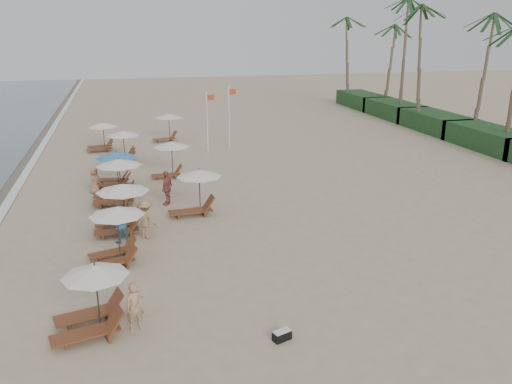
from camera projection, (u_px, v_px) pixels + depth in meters
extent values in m
plane|color=tan|center=(257.00, 253.00, 21.85)|extent=(160.00, 160.00, 0.00)
cube|color=white|center=(9.00, 200.00, 28.47)|extent=(0.50, 140.00, 0.02)
cube|color=#193D1C|center=(491.00, 138.00, 40.19)|extent=(3.20, 8.00, 1.60)
cube|color=#193D1C|center=(435.00, 122.00, 47.13)|extent=(3.20, 8.00, 1.60)
cube|color=#193D1C|center=(394.00, 110.00, 54.07)|extent=(3.20, 8.00, 1.60)
cube|color=#193D1C|center=(362.00, 100.00, 61.01)|extent=(3.20, 8.00, 1.60)
cylinder|color=brown|center=(478.00, 79.00, 42.42)|extent=(0.36, 0.36, 9.80)
cylinder|color=brown|center=(424.00, 69.00, 46.69)|extent=(0.36, 0.36, 10.60)
cylinder|color=brown|center=(404.00, 61.00, 51.59)|extent=(0.36, 0.36, 11.40)
cylinder|color=brown|center=(386.00, 69.00, 56.97)|extent=(0.36, 0.36, 9.00)
cylinder|color=brown|center=(351.00, 63.00, 61.24)|extent=(0.36, 0.36, 9.80)
cylinder|color=black|center=(98.00, 299.00, 16.01)|extent=(0.05, 0.05, 2.09)
cone|color=white|center=(95.00, 271.00, 15.73)|extent=(2.03, 2.03, 0.35)
cylinder|color=black|center=(119.00, 236.00, 20.68)|extent=(0.05, 0.05, 2.24)
cone|color=white|center=(117.00, 211.00, 20.38)|extent=(2.17, 2.17, 0.35)
cylinder|color=black|center=(124.00, 209.00, 23.82)|extent=(0.05, 0.05, 2.18)
cone|color=white|center=(122.00, 188.00, 23.52)|extent=(2.37, 2.37, 0.35)
cylinder|color=black|center=(120.00, 182.00, 27.78)|extent=(0.05, 0.05, 2.29)
cone|color=white|center=(119.00, 162.00, 27.47)|extent=(2.36, 2.36, 0.35)
cylinder|color=black|center=(118.00, 170.00, 30.63)|extent=(0.05, 0.05, 1.99)
cone|color=teal|center=(116.00, 155.00, 30.37)|extent=(2.41, 2.41, 0.35)
cylinder|color=black|center=(124.00, 147.00, 36.06)|extent=(0.05, 0.05, 2.14)
cone|color=white|center=(123.00, 133.00, 35.77)|extent=(2.22, 2.22, 0.35)
cylinder|color=black|center=(104.00, 137.00, 39.65)|extent=(0.05, 0.05, 2.04)
cone|color=white|center=(103.00, 125.00, 39.37)|extent=(2.17, 2.17, 0.35)
cylinder|color=black|center=(200.00, 192.00, 26.26)|extent=(0.05, 0.05, 2.15)
cone|color=white|center=(199.00, 173.00, 25.96)|extent=(2.24, 2.24, 0.35)
cylinder|color=black|center=(172.00, 160.00, 32.64)|extent=(0.05, 0.05, 2.15)
cone|color=white|center=(171.00, 144.00, 32.35)|extent=(2.24, 2.24, 0.35)
cylinder|color=black|center=(169.00, 128.00, 43.02)|extent=(0.05, 0.05, 2.15)
cone|color=white|center=(169.00, 116.00, 42.73)|extent=(2.24, 2.24, 0.35)
imported|color=tan|center=(135.00, 307.00, 16.13)|extent=(0.65, 0.51, 1.55)
imported|color=teal|center=(119.00, 224.00, 22.68)|extent=(0.93, 0.79, 1.70)
imported|color=#9B784F|center=(146.00, 219.00, 23.10)|extent=(1.31, 1.22, 1.77)
imported|color=#A94E43|center=(167.00, 188.00, 27.52)|extent=(0.91, 1.15, 1.82)
imported|color=#A6775A|center=(95.00, 181.00, 29.37)|extent=(0.84, 0.87, 1.50)
cube|color=black|center=(282.00, 336.00, 15.74)|extent=(0.62, 0.45, 0.28)
cube|color=silver|center=(282.00, 331.00, 15.70)|extent=(0.59, 0.42, 0.04)
cylinder|color=silver|center=(207.00, 123.00, 38.57)|extent=(0.08, 0.08, 4.44)
cube|color=#AF3920|center=(210.00, 97.00, 38.09)|extent=(0.55, 0.02, 0.40)
cylinder|color=silver|center=(229.00, 117.00, 40.54)|extent=(0.08, 0.08, 4.60)
cube|color=#AF3920|center=(232.00, 92.00, 40.04)|extent=(0.55, 0.02, 0.40)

